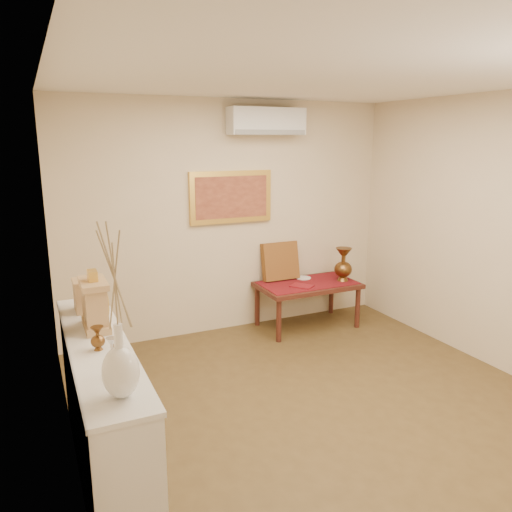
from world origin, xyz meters
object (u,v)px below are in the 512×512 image
white_vase (116,304)px  low_table (308,288)px  mantel_clock (95,304)px  brass_urn_tall (343,261)px  display_ledge (103,411)px  wooden_chest (85,295)px

white_vase → low_table: bearing=45.0°
mantel_clock → brass_urn_tall: bearing=26.2°
brass_urn_tall → display_ledge: bearing=-150.2°
brass_urn_tall → display_ledge: size_ratio=0.25×
brass_urn_tall → low_table: brass_urn_tall is taller
white_vase → display_ledge: white_vase is taller
brass_urn_tall → display_ledge: 3.60m
mantel_clock → wooden_chest: 0.41m
display_ledge → brass_urn_tall: bearing=29.8°
display_ledge → low_table: bearing=35.1°
low_table → white_vase: bearing=-135.0°
white_vase → mantel_clock: 1.09m
mantel_clock → low_table: mantel_clock is taller
white_vase → brass_urn_tall: 4.07m
brass_urn_tall → mantel_clock: bearing=-153.8°
display_ledge → mantel_clock: (0.03, 0.27, 0.66)m
brass_urn_tall → wooden_chest: bearing=-160.3°
display_ledge → mantel_clock: size_ratio=4.93×
mantel_clock → low_table: size_ratio=0.34×
mantel_clock → low_table: 3.17m
mantel_clock → wooden_chest: size_ratio=1.68×
white_vase → low_table: size_ratio=0.82×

